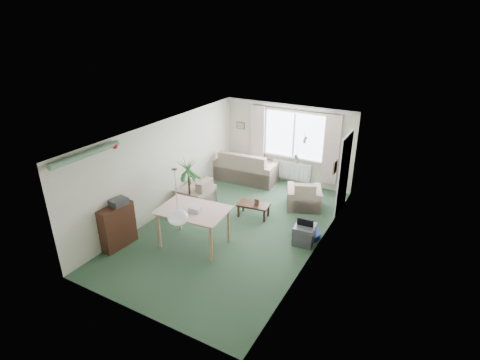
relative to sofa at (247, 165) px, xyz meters
The scene contains 25 objects.
ground 3.00m from the sofa, 68.20° to the right, with size 6.50×6.50×0.00m, color #29452E.
window 1.73m from the sofa, 20.27° to the left, with size 1.80×0.03×1.30m, color white.
curtain_rod 2.26m from the sofa, 17.10° to the left, with size 2.60×0.03×0.03m, color black.
curtain_left 0.90m from the sofa, 68.46° to the left, with size 0.45×0.08×2.00m, color beige.
curtain_right 2.61m from the sofa, ahead, with size 0.45×0.08×2.00m, color beige.
radiator 1.37m from the sofa, 18.70° to the left, with size 1.20×0.10×0.55m, color white.
doorway 3.18m from the sofa, 10.11° to the right, with size 0.03×0.95×2.00m, color black.
pendant_lamp 5.31m from the sofa, 75.56° to the right, with size 0.36×0.36×0.36m, color white.
tinsel_garland 5.43m from the sofa, 99.22° to the right, with size 1.60×1.60×0.12m, color #196626.
bauble_cluster_a 3.50m from the sofa, 37.63° to the right, with size 0.20×0.20×0.20m, color silver.
bauble_cluster_b 4.43m from the sofa, 48.48° to the right, with size 0.20×0.20×0.20m, color silver.
wall_picture_back 1.28m from the sofa, 136.17° to the left, with size 0.28×0.03×0.22m, color brown.
wall_picture_right 3.61m from the sofa, 26.71° to the right, with size 0.03×0.24×0.30m, color brown.
sofa is the anchor object (origin of this frame).
armchair_corner 2.36m from the sofa, 22.19° to the right, with size 0.88×0.83×0.79m, color beige.
armchair_left 2.26m from the sofa, 100.18° to the right, with size 0.88×0.83×0.78m, color beige.
coffee_table 2.38m from the sofa, 58.10° to the right, with size 0.78×0.44×0.35m, color black.
photo_frame 2.43m from the sofa, 56.48° to the right, with size 0.12×0.02×0.16m, color brown.
bookshelf 4.70m from the sofa, 99.06° to the right, with size 0.27×0.81×0.99m, color black.
hifi_box 4.63m from the sofa, 98.86° to the right, with size 0.28×0.35×0.14m, color #313035.
houseplant 2.66m from the sofa, 95.84° to the right, with size 0.65×0.65×1.52m, color #235E20.
dining_table 3.85m from the sofa, 79.73° to the right, with size 1.38×0.92×0.86m, color tan.
gift_box 3.95m from the sofa, 78.53° to the right, with size 0.25×0.18×0.12m, color silver.
tv_cube 3.79m from the sofa, 42.25° to the right, with size 0.44×0.48×0.44m, color #3F3F44.
pet_bed 3.59m from the sofa, 39.55° to the right, with size 0.65×0.65×0.13m, color navy.
Camera 1 is at (3.91, -6.77, 4.70)m, focal length 28.00 mm.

